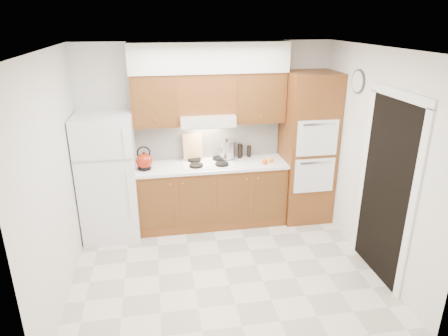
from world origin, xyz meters
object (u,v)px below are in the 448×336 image
at_px(oven_cabinet, 307,148).
at_px(kettle, 144,161).
at_px(stock_pot, 227,149).
at_px(fridge, 109,177).

height_order(oven_cabinet, kettle, oven_cabinet).
distance_m(oven_cabinet, stock_pot, 1.18).
xyz_separation_m(kettle, stock_pot, (1.18, 0.22, 0.03)).
bearing_deg(oven_cabinet, stock_pot, 171.52).
bearing_deg(kettle, fridge, -164.32).
bearing_deg(fridge, kettle, -1.09).
bearing_deg(stock_pot, oven_cabinet, -8.48).
xyz_separation_m(oven_cabinet, stock_pot, (-1.17, 0.17, -0.01)).
relative_size(fridge, stock_pot, 7.00).
relative_size(oven_cabinet, kettle, 9.97).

